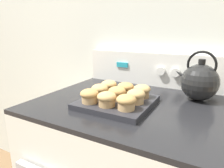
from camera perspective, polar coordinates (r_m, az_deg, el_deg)
wall_back at (r=1.14m, az=12.85°, el=14.22°), size 8.00×0.05×2.40m
control_panel at (r=1.10m, az=11.63°, el=4.22°), size 0.74×0.07×0.18m
muffin_pan at (r=0.80m, az=1.42°, el=-5.22°), size 0.27×0.27×0.02m
muffin_r0_c0 at (r=0.76m, az=-6.44°, el=-3.30°), size 0.07×0.07×0.05m
muffin_r0_c1 at (r=0.73m, az=-1.50°, el=-4.20°), size 0.07×0.07×0.05m
muffin_r0_c2 at (r=0.70m, az=4.10°, el=-5.09°), size 0.07×0.07×0.05m
muffin_r1_c0 at (r=0.83m, az=-3.48°, el=-1.78°), size 0.07×0.07×0.05m
muffin_r1_c1 at (r=0.79m, az=1.43°, el=-2.61°), size 0.07×0.07×0.05m
muffin_r1_c2 at (r=0.76m, az=6.87°, el=-3.41°), size 0.07×0.07×0.05m
muffin_r2_c0 at (r=0.89m, az=-0.88°, el=-0.56°), size 0.07×0.07×0.05m
muffin_r2_c1 at (r=0.86m, az=3.88°, el=-1.24°), size 0.07×0.07×0.05m
muffin_r2_c2 at (r=0.83m, az=8.53°, el=-1.93°), size 0.07×0.07×0.05m
tea_kettle at (r=0.92m, az=23.67°, el=0.66°), size 0.19×0.16×0.21m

